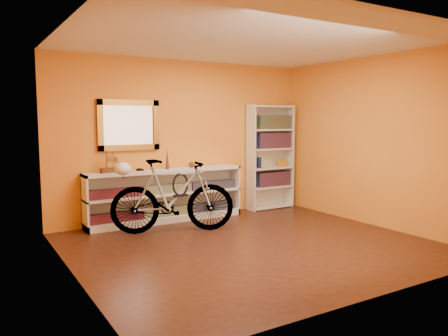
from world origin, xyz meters
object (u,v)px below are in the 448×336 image
bicycle (173,196)px  helmet (123,169)px  console_unit (167,195)px  bookcase (270,157)px

bicycle → helmet: bicycle is taller
console_unit → bicycle: bearing=-105.9°
bicycle → helmet: (-0.66, 0.23, 0.41)m
console_unit → helmet: size_ratio=11.01×
helmet → bookcase: bearing=9.2°
console_unit → bookcase: (2.08, 0.03, 0.52)m
console_unit → bookcase: 2.15m
bicycle → helmet: 0.81m
console_unit → bicycle: bicycle is taller
console_unit → helmet: 1.09m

